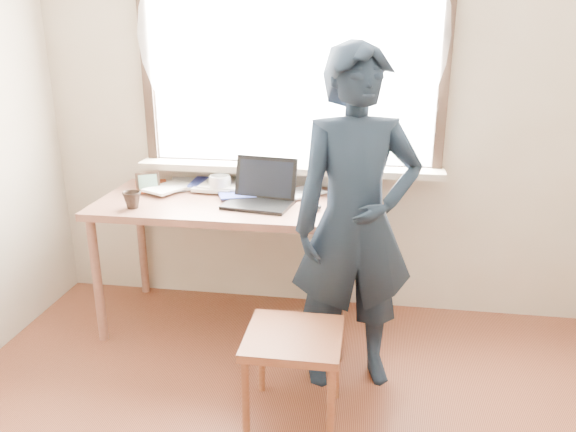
% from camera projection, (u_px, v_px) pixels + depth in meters
% --- Properties ---
extents(room_shell, '(3.52, 4.02, 2.61)m').
position_uv_depth(room_shell, '(259.00, 71.00, 1.57)').
color(room_shell, '#B9AB95').
rests_on(room_shell, ground).
extents(desk, '(1.48, 0.74, 0.79)m').
position_uv_depth(desk, '(227.00, 214.00, 3.27)').
color(desk, brown).
rests_on(desk, ground).
extents(laptop, '(0.41, 0.35, 0.25)m').
position_uv_depth(laptop, '(261.00, 193.00, 3.17)').
color(laptop, black).
rests_on(laptop, desk).
extents(mug_white, '(0.19, 0.19, 0.11)m').
position_uv_depth(mug_white, '(220.00, 184.00, 3.38)').
color(mug_white, white).
rests_on(mug_white, desk).
extents(mug_dark, '(0.14, 0.14, 0.09)m').
position_uv_depth(mug_dark, '(132.00, 200.00, 3.09)').
color(mug_dark, black).
rests_on(mug_dark, desk).
extents(mouse, '(0.10, 0.07, 0.04)m').
position_uv_depth(mouse, '(313.00, 206.00, 3.07)').
color(mouse, black).
rests_on(mouse, desk).
extents(desk_clutter, '(0.75, 0.50, 0.05)m').
position_uv_depth(desk_clutter, '(193.00, 186.00, 3.44)').
color(desk_clutter, white).
rests_on(desk_clutter, desk).
extents(book_a, '(0.28, 0.33, 0.03)m').
position_uv_depth(book_a, '(171.00, 184.00, 3.52)').
color(book_a, white).
rests_on(book_a, desk).
extents(book_b, '(0.32, 0.32, 0.02)m').
position_uv_depth(book_b, '(292.00, 190.00, 3.42)').
color(book_b, white).
rests_on(book_b, desk).
extents(picture_frame, '(0.13, 0.08, 0.11)m').
position_uv_depth(picture_frame, '(148.00, 183.00, 3.40)').
color(picture_frame, black).
rests_on(picture_frame, desk).
extents(work_chair, '(0.43, 0.41, 0.44)m').
position_uv_depth(work_chair, '(294.00, 347.00, 2.54)').
color(work_chair, brown).
rests_on(work_chair, ground).
extents(person, '(0.70, 0.55, 1.70)m').
position_uv_depth(person, '(355.00, 223.00, 2.70)').
color(person, black).
rests_on(person, ground).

